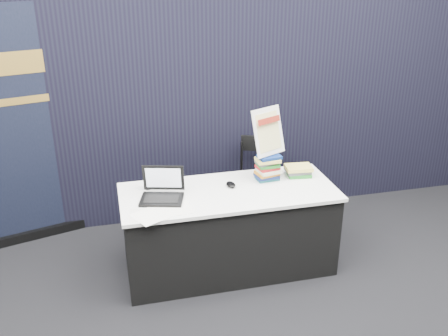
% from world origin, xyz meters
% --- Properties ---
extents(floor, '(8.00, 8.00, 0.00)m').
position_xyz_m(floor, '(0.00, 0.00, 0.00)').
color(floor, black).
rests_on(floor, ground).
extents(wall_back, '(8.00, 0.02, 3.50)m').
position_xyz_m(wall_back, '(0.00, 4.00, 1.75)').
color(wall_back, '#AEACA4').
rests_on(wall_back, floor).
extents(drape_partition, '(6.00, 0.08, 2.40)m').
position_xyz_m(drape_partition, '(0.00, 1.60, 1.20)').
color(drape_partition, black).
rests_on(drape_partition, floor).
extents(display_table, '(1.80, 0.75, 0.75)m').
position_xyz_m(display_table, '(0.00, 0.55, 0.38)').
color(display_table, black).
rests_on(display_table, floor).
extents(laptop, '(0.39, 0.35, 0.25)m').
position_xyz_m(laptop, '(-0.57, 0.54, 0.81)').
color(laptop, black).
rests_on(laptop, display_table).
extents(mouse, '(0.09, 0.13, 0.04)m').
position_xyz_m(mouse, '(0.04, 0.62, 0.77)').
color(mouse, black).
rests_on(mouse, display_table).
extents(brochure_left, '(0.41, 0.37, 0.00)m').
position_xyz_m(brochure_left, '(-0.64, 0.29, 0.75)').
color(brochure_left, white).
rests_on(brochure_left, display_table).
extents(brochure_mid, '(0.32, 0.24, 0.00)m').
position_xyz_m(brochure_mid, '(-0.69, 0.29, 0.75)').
color(brochure_mid, silver).
rests_on(brochure_mid, display_table).
extents(brochure_right, '(0.34, 0.25, 0.00)m').
position_xyz_m(brochure_right, '(-0.53, 0.34, 0.75)').
color(brochure_right, white).
rests_on(brochure_right, display_table).
extents(pen_cup, '(0.07, 0.07, 0.08)m').
position_xyz_m(pen_cup, '(-0.65, 0.75, 0.79)').
color(pen_cup, black).
rests_on(pen_cup, display_table).
extents(book_stack_tall, '(0.20, 0.16, 0.23)m').
position_xyz_m(book_stack_tall, '(0.38, 0.68, 0.86)').
color(book_stack_tall, '#1B6367').
rests_on(book_stack_tall, display_table).
extents(book_stack_short, '(0.24, 0.19, 0.10)m').
position_xyz_m(book_stack_short, '(0.67, 0.70, 0.80)').
color(book_stack_short, '#1F7725').
rests_on(book_stack_short, display_table).
extents(info_sign, '(0.33, 0.23, 0.42)m').
position_xyz_m(info_sign, '(0.38, 0.71, 1.18)').
color(info_sign, black).
rests_on(info_sign, book_stack_tall).
extents(pullup_banner, '(0.93, 0.34, 2.20)m').
position_xyz_m(pullup_banner, '(-1.71, 1.50, 0.97)').
color(pullup_banner, black).
rests_on(pullup_banner, floor).
extents(stacking_chair, '(0.53, 0.54, 0.91)m').
position_xyz_m(stacking_chair, '(0.53, 1.19, 0.51)').
color(stacking_chair, black).
rests_on(stacking_chair, floor).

